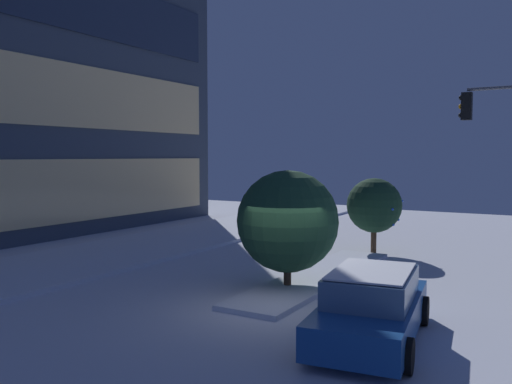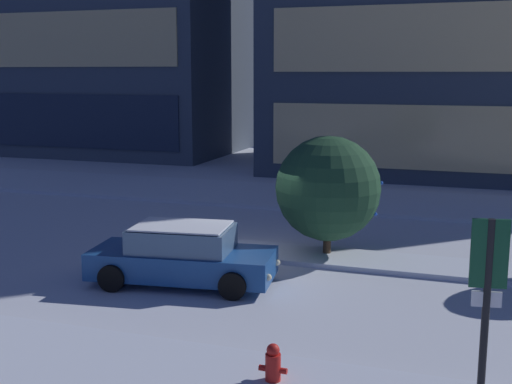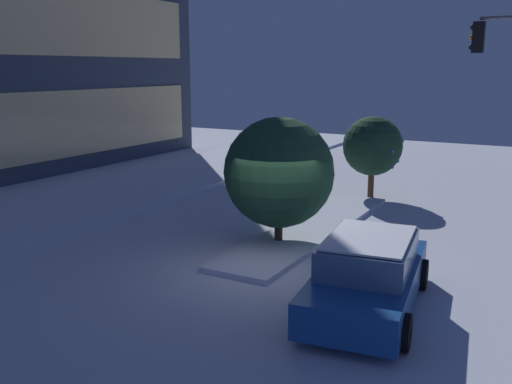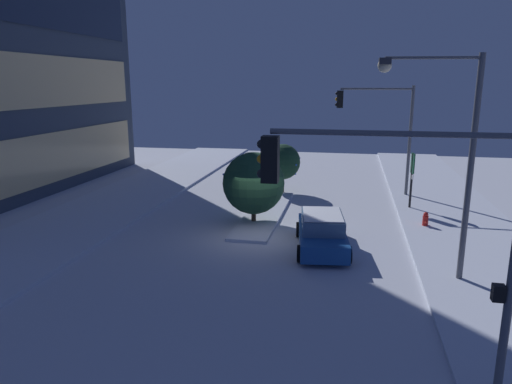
{
  "view_description": "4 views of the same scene",
  "coord_description": "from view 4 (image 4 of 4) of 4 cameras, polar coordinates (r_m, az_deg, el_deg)",
  "views": [
    {
      "loc": [
        -11.68,
        -6.16,
        3.87
      ],
      "look_at": [
        0.49,
        0.94,
        2.9
      ],
      "focal_mm": 36.96,
      "sensor_mm": 36.0,
      "label": 1
    },
    {
      "loc": [
        5.61,
        -17.06,
        5.17
      ],
      "look_at": [
        -0.5,
        1.07,
        1.68
      ],
      "focal_mm": 46.06,
      "sensor_mm": 36.0,
      "label": 2
    },
    {
      "loc": [
        -11.43,
        -5.99,
        4.71
      ],
      "look_at": [
        0.41,
        0.57,
        1.73
      ],
      "focal_mm": 39.82,
      "sensor_mm": 36.0,
      "label": 3
    },
    {
      "loc": [
        -19.34,
        -3.79,
        6.62
      ],
      "look_at": [
        -0.02,
        0.15,
        2.0
      ],
      "focal_mm": 32.81,
      "sensor_mm": 36.0,
      "label": 4
    }
  ],
  "objects": [
    {
      "name": "decorated_tree_median",
      "position": [
        28.63,
        3.26,
        3.69
      ],
      "size": [
        2.17,
        2.17,
        2.99
      ],
      "color": "#473323",
      "rests_on": "ground"
    },
    {
      "name": "street_lamp_arched",
      "position": [
        16.16,
        22.03,
        6.25
      ],
      "size": [
        0.7,
        3.21,
        7.52
      ],
      "rotation": [
        0.0,
        0.0,
        1.68
      ],
      "color": "#565960",
      "rests_on": "ground"
    },
    {
      "name": "ground",
      "position": [
        20.79,
        0.42,
        -5.37
      ],
      "size": [
        52.0,
        52.0,
        0.0
      ],
      "primitive_type": "plane",
      "color": "silver"
    },
    {
      "name": "median_strip",
      "position": [
        24.05,
        1.08,
        -2.61
      ],
      "size": [
        9.0,
        1.8,
        0.14
      ],
      "primitive_type": "cube",
      "color": "silver",
      "rests_on": "ground"
    },
    {
      "name": "traffic_light_corner_near_left",
      "position": [
        10.11,
        18.04,
        -2.11
      ],
      "size": [
        0.32,
        5.39,
        5.83
      ],
      "rotation": [
        0.0,
        0.0,
        1.57
      ],
      "color": "#565960",
      "rests_on": "ground"
    },
    {
      "name": "traffic_light_corner_near_right",
      "position": [
        28.39,
        14.97,
        8.48
      ],
      "size": [
        0.32,
        4.45,
        6.48
      ],
      "rotation": [
        0.0,
        0.0,
        1.57
      ],
      "color": "#565960",
      "rests_on": "ground"
    },
    {
      "name": "fire_hydrant",
      "position": [
        23.12,
        19.95,
        -3.29
      ],
      "size": [
        0.48,
        0.26,
        0.78
      ],
      "color": "red",
      "rests_on": "ground"
    },
    {
      "name": "parking_info_sign",
      "position": [
        25.86,
        18.48,
        2.11
      ],
      "size": [
        0.55,
        0.14,
        3.05
      ],
      "rotation": [
        0.0,
        0.0,
        1.73
      ],
      "color": "black",
      "rests_on": "ground"
    },
    {
      "name": "curb_strip_near",
      "position": [
        21.05,
        25.15,
        -6.23
      ],
      "size": [
        52.0,
        5.2,
        0.14
      ],
      "primitive_type": "cube",
      "color": "silver",
      "rests_on": "ground"
    },
    {
      "name": "car_near",
      "position": [
        19.19,
        8.03,
        -4.88
      ],
      "size": [
        4.76,
        2.47,
        1.49
      ],
      "rotation": [
        0.0,
        0.0,
        0.13
      ],
      "color": "#19478C",
      "rests_on": "ground"
    },
    {
      "name": "curb_strip_far",
      "position": [
        24.05,
        -20.98,
        -3.51
      ],
      "size": [
        52.0,
        5.2,
        0.14
      ],
      "primitive_type": "cube",
      "color": "silver",
      "rests_on": "ground"
    },
    {
      "name": "decorated_tree_left_of_median",
      "position": [
        22.06,
        -0.29,
        1.08
      ],
      "size": [
        2.94,
        2.94,
        3.46
      ],
      "color": "#473323",
      "rests_on": "ground"
    }
  ]
}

